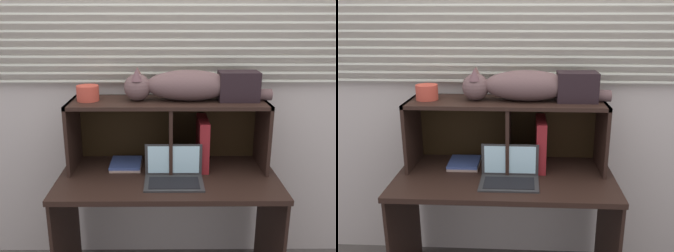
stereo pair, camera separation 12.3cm
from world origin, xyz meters
TOP-DOWN VIEW (x-y plane):
  - back_panel_with_blinds at (0.00, 0.55)m, footprint 4.40×0.08m
  - desk at (0.00, 0.19)m, footprint 1.26×0.64m
  - hutch_shelf_unit at (0.00, 0.36)m, footprint 1.16×0.34m
  - cat at (0.08, 0.33)m, footprint 0.86×0.19m
  - laptop at (0.03, 0.11)m, footprint 0.32×0.21m
  - binder_upright at (0.21, 0.33)m, footprint 0.06×0.27m
  - book_stack at (-0.26, 0.33)m, footprint 0.19×0.21m
  - small_basket at (-0.47, 0.33)m, footprint 0.13×0.13m
  - storage_box at (0.41, 0.33)m, footprint 0.23×0.15m

SIDE VIEW (x-z plane):
  - desk at x=0.00m, z-range 0.22..0.96m
  - book_stack at x=-0.26m, z-range 0.74..0.77m
  - laptop at x=0.03m, z-range 0.68..0.88m
  - binder_upright at x=0.21m, z-range 0.74..1.04m
  - hutch_shelf_unit at x=0.00m, z-range 0.82..1.23m
  - small_basket at x=-0.47m, z-range 1.15..1.24m
  - storage_box at x=0.41m, z-range 1.15..1.32m
  - cat at x=0.08m, z-range 1.14..1.33m
  - back_panel_with_blinds at x=0.00m, z-range 0.01..2.51m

